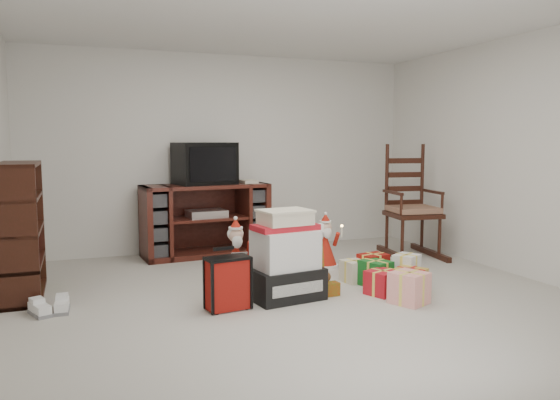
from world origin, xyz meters
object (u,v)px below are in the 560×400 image
object	(u,v)px
gift_pile	(285,261)
red_suitcase	(228,283)
teddy_bear	(312,275)
santa_figurine	(325,247)
mrs_claus_figurine	(236,258)
crt_television	(205,163)
bookshelf	(21,232)
sneaker_pair	(51,308)
rocking_chair	(410,216)
tv_stand	(206,220)
gift_cluster	(388,276)

from	to	relation	value
gift_pile	red_suitcase	world-z (taller)	gift_pile
teddy_bear	santa_figurine	bearing A→B (deg)	58.08
mrs_claus_figurine	crt_television	size ratio (longest dim) A/B	0.84
bookshelf	sneaker_pair	world-z (taller)	bookshelf
rocking_chair	tv_stand	bearing A→B (deg)	166.73
bookshelf	red_suitcase	size ratio (longest dim) A/B	2.32
crt_television	tv_stand	bearing A→B (deg)	-104.18
gift_cluster	crt_television	size ratio (longest dim) A/B	1.34
tv_stand	sneaker_pair	distance (m)	2.53
mrs_claus_figurine	rocking_chair	bearing A→B (deg)	12.83
mrs_claus_figurine	sneaker_pair	xyz separation A→B (m)	(-1.69, -0.39, -0.20)
gift_pile	bookshelf	bearing A→B (deg)	148.75
tv_stand	teddy_bear	xyz separation A→B (m)	(0.53, -2.03, -0.27)
bookshelf	sneaker_pair	distance (m)	0.88
tv_stand	crt_television	xyz separation A→B (m)	(0.00, 0.02, 0.69)
bookshelf	mrs_claus_figurine	bearing A→B (deg)	-7.81
bookshelf	santa_figurine	distance (m)	3.07
mrs_claus_figurine	teddy_bear	bearing A→B (deg)	-47.04
tv_stand	sneaker_pair	world-z (taller)	tv_stand
rocking_chair	sneaker_pair	xyz separation A→B (m)	(-4.06, -0.93, -0.44)
bookshelf	sneaker_pair	xyz separation A→B (m)	(0.25, -0.66, -0.54)
sneaker_pair	red_suitcase	bearing A→B (deg)	-29.14
rocking_chair	santa_figurine	xyz separation A→B (m)	(-1.26, -0.25, -0.25)
gift_pile	mrs_claus_figurine	xyz separation A→B (m)	(-0.27, 0.67, -0.09)
teddy_bear	crt_television	bearing A→B (deg)	104.47
rocking_chair	teddy_bear	world-z (taller)	rocking_chair
tv_stand	teddy_bear	size ratio (longest dim) A/B	4.03
crt_television	santa_figurine	bearing A→B (deg)	-58.15
rocking_chair	sneaker_pair	size ratio (longest dim) A/B	4.24
bookshelf	teddy_bear	bearing A→B (deg)	-19.14
tv_stand	red_suitcase	distance (m)	2.27
bookshelf	mrs_claus_figurine	world-z (taller)	bookshelf
tv_stand	rocking_chair	world-z (taller)	rocking_chair
bookshelf	sneaker_pair	bearing A→B (deg)	-69.38
bookshelf	crt_television	size ratio (longest dim) A/B	1.57
sneaker_pair	gift_cluster	distance (m)	3.02
rocking_chair	gift_cluster	size ratio (longest dim) A/B	1.37
rocking_chair	gift_cluster	world-z (taller)	rocking_chair
mrs_claus_figurine	crt_television	bearing A→B (deg)	88.86
rocking_chair	red_suitcase	bearing A→B (deg)	-145.76
gift_pile	tv_stand	bearing A→B (deg)	88.13
sneaker_pair	mrs_claus_figurine	bearing A→B (deg)	0.64
gift_cluster	crt_television	xyz separation A→B (m)	(-1.28, 2.15, 1.01)
rocking_chair	mrs_claus_figurine	bearing A→B (deg)	-159.65
red_suitcase	santa_figurine	distance (m)	1.79
tv_stand	gift_cluster	xyz separation A→B (m)	(1.28, -2.13, -0.32)
tv_stand	gift_pile	world-z (taller)	tv_stand
teddy_bear	gift_pile	bearing A→B (deg)	-167.50
tv_stand	gift_cluster	world-z (taller)	tv_stand
gift_pile	mrs_claus_figurine	bearing A→B (deg)	103.41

